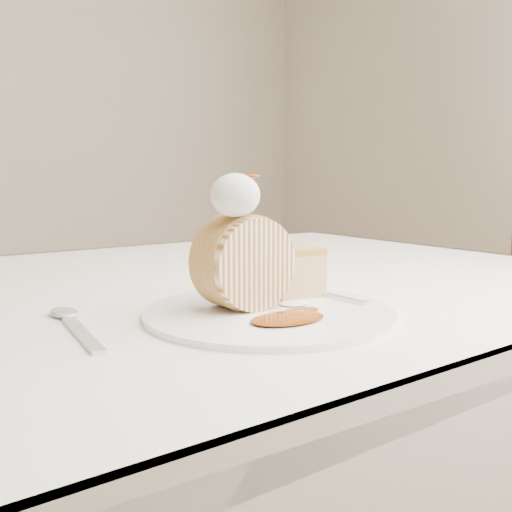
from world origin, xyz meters
TOP-DOWN VIEW (x-y plane):
  - table at (0.00, 0.20)m, footprint 1.40×0.90m
  - plate at (0.03, -0.03)m, footprint 0.32×0.32m
  - roulade_slice at (0.02, -0.00)m, footprint 0.10×0.06m
  - cake_chunk at (0.10, 0.02)m, footprint 0.07×0.07m
  - whipped_cream at (-0.00, -0.01)m, footprint 0.05×0.05m
  - caramel_drizzle at (0.01, -0.02)m, footprint 0.03×0.02m
  - caramel_pool at (0.02, -0.08)m, footprint 0.09×0.07m
  - fork at (0.13, -0.02)m, footprint 0.03×0.16m
  - spoon at (-0.16, 0.02)m, footprint 0.05×0.17m

SIDE VIEW (x-z plane):
  - table at x=0.00m, z-range 0.29..1.04m
  - spoon at x=-0.16m, z-range 0.75..0.75m
  - plate at x=0.03m, z-range 0.75..0.76m
  - fork at x=0.13m, z-range 0.76..0.76m
  - caramel_pool at x=0.02m, z-range 0.76..0.76m
  - cake_chunk at x=0.10m, z-range 0.76..0.81m
  - roulade_slice at x=0.02m, z-range 0.76..0.86m
  - whipped_cream at x=0.00m, z-range 0.86..0.90m
  - caramel_drizzle at x=0.01m, z-range 0.90..0.91m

